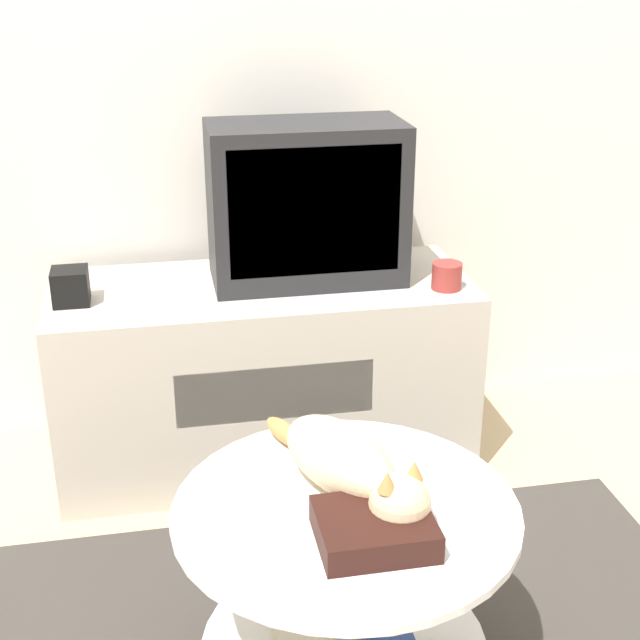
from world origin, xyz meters
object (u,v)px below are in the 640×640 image
Objects in this scene: tv at (306,203)px; cat at (350,466)px; speaker at (70,286)px; dvd_box at (374,529)px.

tv reaches higher than cat.
tv is 0.70m from speaker.
speaker reaches higher than cat.
dvd_box is 0.17m from cat.
cat is at bearing -95.24° from tv.
dvd_box is at bearing -21.32° from cat.
dvd_box is 0.44× the size of cat.
tv is 2.61× the size of dvd_box.
tv is 1.16× the size of cat.
speaker is at bearing -171.83° from cat.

